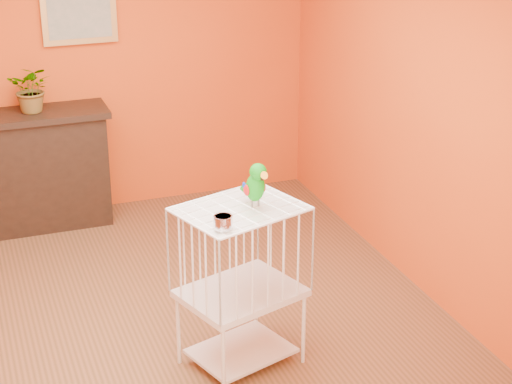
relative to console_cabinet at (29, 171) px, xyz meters
name	(u,v)px	position (x,y,z in m)	size (l,w,h in m)	color
ground	(153,330)	(0.55, -2.01, -0.51)	(4.50, 4.50, 0.00)	brown
room_shell	(141,106)	(0.55, -2.01, 1.08)	(4.50, 4.50, 4.50)	#C84712
console_cabinet	(29,171)	(0.00, 0.00, 0.00)	(1.37, 0.49, 1.01)	black
potted_plant	(33,95)	(0.09, -0.03, 0.66)	(0.35, 0.39, 0.31)	#26722D
framed_picture	(79,14)	(0.55, 0.20, 1.24)	(0.62, 0.04, 0.50)	#B0803F
birdcage	(241,285)	(0.98, -2.58, 0.05)	(0.82, 0.72, 1.07)	silver
feed_cup	(223,222)	(0.80, -2.83, 0.61)	(0.11, 0.11, 0.08)	silver
parrot	(255,184)	(1.08, -2.59, 0.71)	(0.14, 0.26, 0.28)	#59544C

